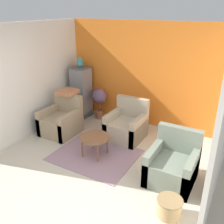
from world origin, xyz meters
name	(u,v)px	position (x,y,z in m)	size (l,w,h in m)	color
ground_plane	(62,197)	(0.00, 0.00, 0.00)	(20.00, 20.00, 0.00)	beige
wall_back_accent	(145,75)	(0.00, 3.31, 1.29)	(4.29, 0.06, 2.59)	orange
wall_left	(34,80)	(-2.11, 1.64, 1.29)	(0.06, 3.28, 2.59)	silver
area_rug	(95,155)	(-0.21, 1.30, 0.01)	(1.66, 1.36, 0.01)	gray
coffee_table	(95,138)	(-0.21, 1.30, 0.40)	(0.61, 0.61, 0.45)	brown
armchair_left	(61,122)	(-1.49, 1.76, 0.30)	(0.79, 0.83, 0.92)	#9E896B
armchair_right	(172,166)	(1.41, 1.31, 0.30)	(0.79, 0.83, 0.92)	slate
armchair_middle	(127,126)	(0.01, 2.32, 0.30)	(0.79, 0.83, 0.92)	tan
birdcage	(81,92)	(-1.70, 2.91, 0.68)	(0.49, 0.49, 1.38)	#555559
parrot	(80,63)	(-1.70, 2.91, 1.50)	(0.13, 0.23, 0.28)	teal
potted_plant	(99,98)	(-1.17, 2.98, 0.57)	(0.43, 0.39, 0.84)	brown
wicker_basket	(169,207)	(1.63, 0.49, 0.15)	(0.38, 0.38, 0.28)	tan
throw_pillow	(68,92)	(-1.49, 2.07, 0.97)	(0.41, 0.41, 0.10)	#B2704C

